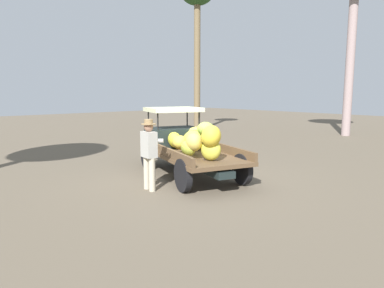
{
  "coord_description": "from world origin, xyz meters",
  "views": [
    {
      "loc": [
        -6.96,
        5.96,
        2.3
      ],
      "look_at": [
        0.08,
        -0.23,
        0.91
      ],
      "focal_mm": 32.99,
      "sensor_mm": 36.0,
      "label": 1
    }
  ],
  "objects": [
    {
      "name": "forest_tree_2",
      "position": [
        8.51,
        -8.06,
        7.32
      ],
      "size": [
        1.95,
        1.95,
        8.7
      ],
      "color": "brown",
      "rests_on": "ground"
    },
    {
      "name": "ground_plane",
      "position": [
        0.0,
        0.0,
        0.0
      ],
      "size": [
        60.0,
        60.0,
        0.0
      ],
      "primitive_type": "plane",
      "color": "brown"
    },
    {
      "name": "farmer",
      "position": [
        -0.23,
        1.37,
        0.95
      ],
      "size": [
        0.52,
        0.48,
        1.67
      ],
      "rotation": [
        0.0,
        0.0,
        -1.68
      ],
      "color": "#BFB49B",
      "rests_on": "ground"
    },
    {
      "name": "truck",
      "position": [
        0.56,
        -0.4,
        0.89
      ],
      "size": [
        4.66,
        2.76,
        1.83
      ],
      "rotation": [
        0.0,
        0.0,
        -0.29
      ],
      "color": "black",
      "rests_on": "ground"
    }
  ]
}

